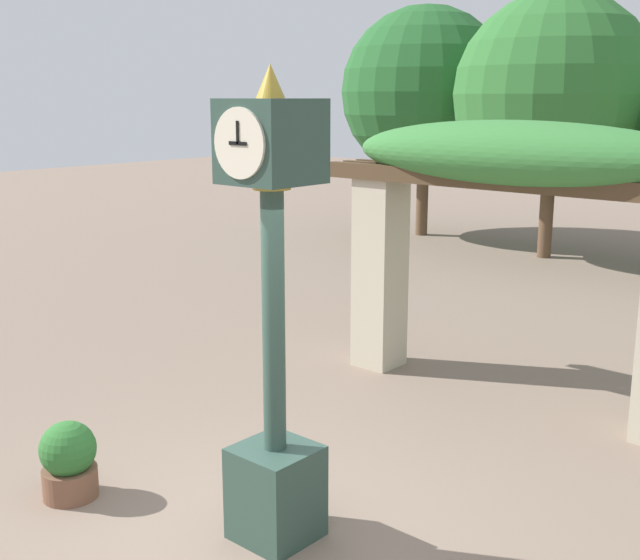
% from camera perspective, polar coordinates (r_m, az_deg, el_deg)
% --- Properties ---
extents(ground_plane, '(60.00, 60.00, 0.00)m').
position_cam_1_polar(ground_plane, '(6.33, -5.36, -18.03)').
color(ground_plane, '#7F6B5B').
extents(pedestal_clock, '(0.57, 0.62, 3.46)m').
position_cam_1_polar(pedestal_clock, '(5.73, -3.31, -3.73)').
color(pedestal_clock, '#2D473D').
rests_on(pedestal_clock, ground).
extents(pergola, '(4.53, 1.10, 3.01)m').
position_cam_1_polar(pergola, '(8.63, 13.59, 5.98)').
color(pergola, '#BCB299').
rests_on(pergola, ground).
extents(potted_plant_near_right, '(0.46, 0.46, 0.66)m').
position_cam_1_polar(potted_plant_near_right, '(7.07, -17.44, -12.13)').
color(potted_plant_near_right, brown).
rests_on(potted_plant_near_right, ground).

